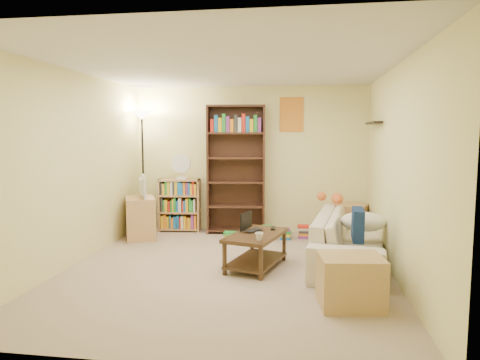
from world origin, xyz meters
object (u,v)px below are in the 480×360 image
(tv_stand, at_px, (140,218))
(side_table, at_px, (351,221))
(mug, at_px, (259,236))
(laptop, at_px, (256,231))
(coffee_table, at_px, (256,245))
(tall_bookshelf, at_px, (236,166))
(floor_lamp, at_px, (142,136))
(television, at_px, (140,186))
(desk_fan, at_px, (181,166))
(tabby_cat, at_px, (334,198))
(sofa, at_px, (350,239))
(end_cabinet, at_px, (350,281))
(short_bookshelf, at_px, (180,205))

(tv_stand, xyz_separation_m, side_table, (3.40, 0.54, -0.06))
(mug, distance_m, tv_stand, 2.65)
(laptop, relative_size, tv_stand, 0.51)
(coffee_table, distance_m, tall_bookshelf, 2.14)
(floor_lamp, bearing_deg, coffee_table, -38.97)
(television, xyz_separation_m, desk_fan, (0.53, 0.58, 0.29))
(television, distance_m, desk_fan, 0.84)
(tabby_cat, relative_size, floor_lamp, 0.24)
(coffee_table, xyz_separation_m, laptop, (-0.01, 0.10, 0.16))
(tabby_cat, bearing_deg, sofa, -80.36)
(coffee_table, bearing_deg, desk_fan, 144.80)
(television, bearing_deg, tall_bookshelf, -91.48)
(coffee_table, height_order, end_cabinet, end_cabinet)
(tv_stand, xyz_separation_m, desk_fan, (0.53, 0.58, 0.81))
(tv_stand, bearing_deg, side_table, -15.30)
(tabby_cat, xyz_separation_m, coffee_table, (-1.05, -1.26, -0.44))
(laptop, xyz_separation_m, short_bookshelf, (-1.54, 1.79, 0.01))
(sofa, height_order, tall_bookshelf, tall_bookshelf)
(tall_bookshelf, bearing_deg, side_table, -8.46)
(desk_fan, distance_m, side_table, 3.00)
(end_cabinet, bearing_deg, tall_bookshelf, 118.30)
(side_table, bearing_deg, coffee_table, -127.23)
(side_table, xyz_separation_m, end_cabinet, (-0.32, -2.89, -0.02))
(mug, xyz_separation_m, side_table, (1.30, 2.15, -0.21))
(tabby_cat, xyz_separation_m, end_cabinet, (-0.00, -2.35, -0.48))
(laptop, bearing_deg, floor_lamp, 81.55)
(sofa, relative_size, television, 3.79)
(television, relative_size, side_table, 1.10)
(floor_lamp, distance_m, end_cabinet, 4.50)
(short_bookshelf, relative_size, side_table, 1.66)
(side_table, bearing_deg, end_cabinet, -96.33)
(tv_stand, xyz_separation_m, end_cabinet, (3.08, -2.35, -0.08))
(television, height_order, tall_bookshelf, tall_bookshelf)
(sofa, relative_size, floor_lamp, 1.10)
(television, bearing_deg, desk_fan, -66.82)
(coffee_table, bearing_deg, sofa, 33.17)
(side_table, relative_size, end_cabinet, 0.91)
(floor_lamp, distance_m, side_table, 3.79)
(floor_lamp, bearing_deg, tabby_cat, -8.56)
(laptop, relative_size, tall_bookshelf, 0.16)
(sofa, distance_m, desk_fan, 3.18)
(desk_fan, bearing_deg, coffee_table, -50.84)
(tv_stand, xyz_separation_m, floor_lamp, (-0.12, 0.48, 1.33))
(short_bookshelf, xyz_separation_m, desk_fan, (0.05, -0.04, 0.69))
(television, bearing_deg, coffee_table, -146.26)
(sofa, bearing_deg, mug, 131.61)
(short_bookshelf, bearing_deg, coffee_table, -56.19)
(laptop, distance_m, side_table, 2.20)
(sofa, height_order, short_bookshelf, short_bookshelf)
(end_cabinet, bearing_deg, short_bookshelf, 131.16)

